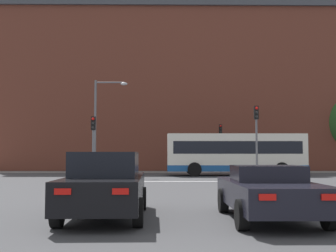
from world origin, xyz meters
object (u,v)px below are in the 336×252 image
at_px(car_roadster_right, 269,192).
at_px(traffic_light_near_left, 93,137).
at_px(traffic_light_near_right, 257,131).
at_px(pedestrian_waiting, 232,160).
at_px(street_lamp_junction, 101,117).
at_px(bus_crossing_lead, 235,153).
at_px(car_saloon_left, 106,185).
at_px(traffic_light_far_right, 221,140).

xyz_separation_m(car_roadster_right, traffic_light_near_left, (-6.64, 14.81, 1.91)).
bearing_deg(traffic_light_near_right, pedestrian_waiting, 87.37).
bearing_deg(traffic_light_near_left, street_lamp_junction, 93.33).
distance_m(bus_crossing_lead, traffic_light_near_left, 11.45).
height_order(street_lamp_junction, pedestrian_waiting, street_lamp_junction).
bearing_deg(pedestrian_waiting, car_saloon_left, 171.74).
height_order(car_roadster_right, traffic_light_near_left, traffic_light_near_left).
height_order(bus_crossing_lead, traffic_light_far_right, traffic_light_far_right).
bearing_deg(car_roadster_right, traffic_light_near_right, 78.53).
bearing_deg(traffic_light_near_left, traffic_light_far_right, 52.07).
xyz_separation_m(traffic_light_near_right, pedestrian_waiting, (0.57, 12.30, -1.87)).
xyz_separation_m(traffic_light_far_right, traffic_light_near_right, (0.49, -11.87, 0.15)).
bearing_deg(traffic_light_near_right, traffic_light_near_left, 179.32).
bearing_deg(traffic_light_near_right, bus_crossing_lead, 91.55).
bearing_deg(traffic_light_near_left, traffic_light_near_right, -0.68).
bearing_deg(car_saloon_left, traffic_light_near_right, 62.98).
bearing_deg(car_saloon_left, street_lamp_junction, 97.66).
bearing_deg(car_roadster_right, street_lamp_junction, 109.25).
height_order(car_roadster_right, traffic_light_far_right, traffic_light_far_right).
xyz_separation_m(car_saloon_left, traffic_light_near_right, (6.95, 14.28, 2.16)).
height_order(traffic_light_near_right, pedestrian_waiting, traffic_light_near_right).
relative_size(traffic_light_near_left, pedestrian_waiting, 2.06).
height_order(bus_crossing_lead, street_lamp_junction, street_lamp_junction).
relative_size(car_saloon_left, pedestrian_waiting, 2.56).
relative_size(car_roadster_right, traffic_light_near_right, 1.00).
bearing_deg(traffic_light_near_left, car_roadster_right, -65.87).
xyz_separation_m(car_saloon_left, street_lamp_junction, (-3.01, 19.64, 3.46)).
bearing_deg(traffic_light_near_right, street_lamp_junction, 151.73).
height_order(traffic_light_far_right, traffic_light_near_right, traffic_light_near_right).
xyz_separation_m(car_saloon_left, bus_crossing_lead, (6.78, 20.74, 0.84)).
relative_size(traffic_light_near_left, traffic_light_far_right, 0.91).
relative_size(bus_crossing_lead, traffic_light_far_right, 2.41).
relative_size(traffic_light_far_right, street_lamp_junction, 0.61).
distance_m(traffic_light_near_right, pedestrian_waiting, 12.45).
height_order(traffic_light_near_left, traffic_light_near_right, traffic_light_near_right).
relative_size(car_saloon_left, traffic_light_far_right, 1.12).
relative_size(car_saloon_left, traffic_light_near_left, 1.24).
bearing_deg(pedestrian_waiting, car_roadster_right, 179.95).
distance_m(bus_crossing_lead, traffic_light_far_right, 5.54).
bearing_deg(traffic_light_near_left, car_saloon_left, -79.34).
bearing_deg(pedestrian_waiting, street_lamp_junction, 130.91).
distance_m(traffic_light_near_left, pedestrian_waiting, 15.97).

